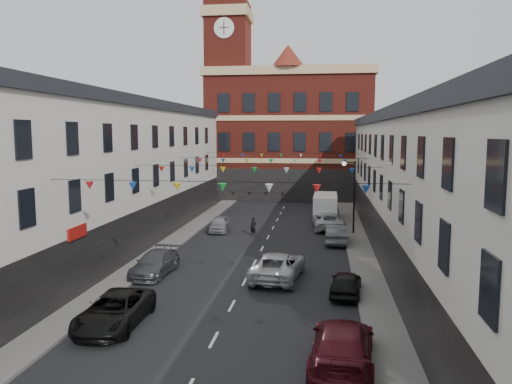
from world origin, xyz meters
The scene contains 19 objects.
ground centered at (0.00, 0.00, 0.00)m, with size 160.00×160.00×0.00m, color black.
pavement_left centered at (-6.90, 2.00, 0.07)m, with size 1.80×64.00×0.15m, color #605E5B.
pavement_right centered at (6.90, 2.00, 0.07)m, with size 1.80×64.00×0.15m, color #605E5B.
terrace_left centered at (-11.78, 1.00, 5.35)m, with size 8.40×56.00×10.70m.
terrace_right centered at (11.78, 1.00, 4.85)m, with size 8.40×56.00×9.70m.
civic_building centered at (0.00, 37.95, 8.14)m, with size 20.60×13.30×18.50m.
clock_tower centered at (-7.50, 35.00, 14.93)m, with size 5.60×5.60×30.00m.
distant_hill centered at (-4.00, 62.00, 5.00)m, with size 40.00×14.00×10.00m, color #274821.
street_lamp centered at (6.55, 14.00, 3.90)m, with size 1.10×0.36×6.00m.
car_left_c centered at (-4.53, -7.14, 0.70)m, with size 2.31×5.00×1.39m, color black.
car_left_d centered at (-5.42, 0.65, 0.67)m, with size 1.88×4.62×1.34m, color #44464C.
car_left_e centered at (-4.31, 13.76, 0.64)m, with size 1.51×3.76×1.28m, color gray.
car_right_c centered at (5.02, -9.62, 0.78)m, with size 2.19×5.39×1.56m, color #4E0F1A.
car_right_d centered at (5.50, -1.67, 0.64)m, with size 1.50×3.74×1.27m, color black.
car_right_e centered at (5.32, 10.52, 0.72)m, with size 1.53×4.38×1.44m, color #53555B.
car_right_f centered at (4.74, 15.94, 0.74)m, with size 2.44×5.30×1.47m, color #B7B8BC.
moving_car centered at (1.80, 0.78, 0.76)m, with size 2.52×5.47×1.52m, color silver.
white_van centered at (4.53, 20.20, 1.24)m, with size 2.16×5.61×2.48m, color white.
pedestrian centered at (-1.21, 12.17, 0.77)m, with size 0.56×0.37×1.54m, color black.
Camera 1 is at (4.23, -26.78, 8.28)m, focal length 35.00 mm.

